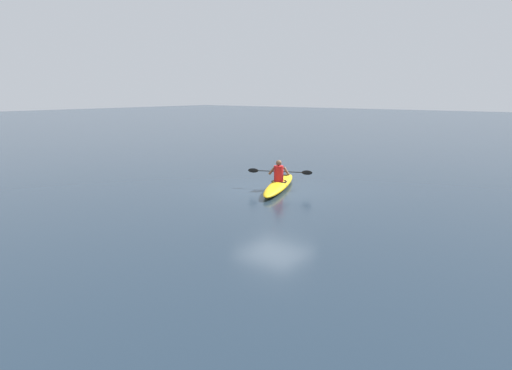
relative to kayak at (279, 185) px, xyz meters
name	(u,v)px	position (x,y,z in m)	size (l,w,h in m)	color
ground_plane	(275,190)	(-0.03, 0.31, -0.15)	(160.00, 160.00, 0.00)	#1E2D3D
kayak	(279,185)	(0.00, 0.00, 0.00)	(2.40, 4.34, 0.30)	#EAB214
kayaker	(279,172)	(-0.02, 0.05, 0.49)	(2.26, 1.02, 0.79)	red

